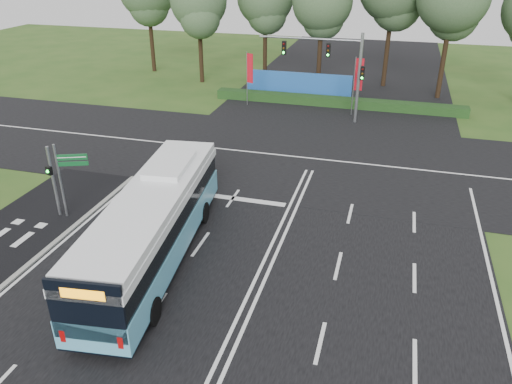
{
  "coord_description": "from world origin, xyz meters",
  "views": [
    {
      "loc": [
        4.77,
        -18.82,
        13.01
      ],
      "look_at": [
        -1.09,
        2.0,
        2.18
      ],
      "focal_mm": 35.0,
      "sensor_mm": 36.0,
      "label": 1
    }
  ],
  "objects": [
    {
      "name": "hedge",
      "position": [
        0.0,
        24.5,
        0.4
      ],
      "size": [
        22.0,
        1.2,
        0.8
      ],
      "primitive_type": "cube",
      "color": "#173613",
      "rests_on": "ground"
    },
    {
      "name": "road_cross",
      "position": [
        0.0,
        12.0,
        0.03
      ],
      "size": [
        120.0,
        14.0,
        0.05
      ],
      "primitive_type": "cube",
      "color": "black",
      "rests_on": "ground"
    },
    {
      "name": "city_bus",
      "position": [
        -4.73,
        -1.72,
        1.87
      ],
      "size": [
        4.23,
        13.18,
        3.72
      ],
      "rotation": [
        0.0,
        0.0,
        0.12
      ],
      "color": "#58ABCC",
      "rests_on": "ground"
    },
    {
      "name": "blue_hoarding",
      "position": [
        -4.0,
        27.0,
        1.1
      ],
      "size": [
        10.0,
        0.3,
        2.2
      ],
      "primitive_type": "cube",
      "color": "#2059AF",
      "rests_on": "ground"
    },
    {
      "name": "kerb_strip",
      "position": [
        -10.1,
        -3.0,
        0.06
      ],
      "size": [
        0.25,
        18.0,
        0.12
      ],
      "primitive_type": "cube",
      "color": "gray",
      "rests_on": "ground"
    },
    {
      "name": "street_sign",
      "position": [
        -10.82,
        0.8,
        2.57
      ],
      "size": [
        1.5,
        0.66,
        4.09
      ],
      "rotation": [
        0.0,
        0.0,
        0.38
      ],
      "color": "gray",
      "rests_on": "ground"
    },
    {
      "name": "ground",
      "position": [
        0.0,
        0.0,
        0.0
      ],
      "size": [
        120.0,
        120.0,
        0.0
      ],
      "primitive_type": "plane",
      "color": "#2C501A",
      "rests_on": "ground"
    },
    {
      "name": "traffic_light_gantry",
      "position": [
        0.21,
        20.5,
        4.66
      ],
      "size": [
        8.41,
        0.28,
        7.0
      ],
      "color": "gray",
      "rests_on": "ground"
    },
    {
      "name": "road_main",
      "position": [
        0.0,
        0.0,
        0.02
      ],
      "size": [
        20.0,
        120.0,
        0.04
      ],
      "primitive_type": "cube",
      "color": "black",
      "rests_on": "ground"
    },
    {
      "name": "banner_flag_left",
      "position": [
        -7.52,
        22.62,
        3.06
      ],
      "size": [
        0.65,
        0.31,
        4.7
      ],
      "rotation": [
        0.0,
        0.0,
        -0.4
      ],
      "color": "gray",
      "rests_on": "ground"
    },
    {
      "name": "banner_flag_mid",
      "position": [
        1.76,
        22.35,
        3.15
      ],
      "size": [
        0.72,
        0.08,
        4.85
      ],
      "rotation": [
        0.0,
        0.0,
        0.01
      ],
      "color": "gray",
      "rests_on": "ground"
    },
    {
      "name": "pedestrian_signal",
      "position": [
        -11.57,
        0.64,
        2.14
      ],
      "size": [
        0.36,
        0.44,
        3.92
      ],
      "rotation": [
        0.0,
        0.0,
        -0.36
      ],
      "color": "gray",
      "rests_on": "ground"
    }
  ]
}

